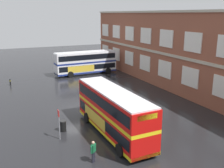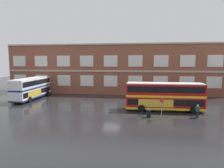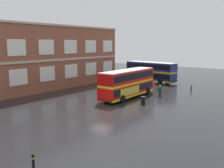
{
  "view_description": "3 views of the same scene",
  "coord_description": "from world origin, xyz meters",
  "px_view_note": "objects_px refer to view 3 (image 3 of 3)",
  "views": [
    {
      "loc": [
        27.36,
        -8.0,
        10.6
      ],
      "look_at": [
        1.38,
        4.07,
        2.84
      ],
      "focal_mm": 41.7,
      "sensor_mm": 36.0,
      "label": 1
    },
    {
      "loc": [
        3.96,
        -27.85,
        7.07
      ],
      "look_at": [
        -0.09,
        1.09,
        3.82
      ],
      "focal_mm": 31.61,
      "sensor_mm": 36.0,
      "label": 2
    },
    {
      "loc": [
        -23.02,
        -19.17,
        7.92
      ],
      "look_at": [
        5.7,
        2.78,
        2.09
      ],
      "focal_mm": 40.67,
      "sensor_mm": 36.0,
      "label": 3
    }
  ],
  "objects_px": {
    "bus_stand_flag": "(154,91)",
    "safety_bollard_east": "(191,88)",
    "double_decker_far": "(151,71)",
    "double_decker_middle": "(128,83)",
    "waiting_passenger": "(160,90)",
    "station_litter_bin": "(143,100)",
    "safety_bollard_west": "(33,161)"
  },
  "relations": [
    {
      "from": "bus_stand_flag",
      "to": "safety_bollard_east",
      "type": "height_order",
      "value": "bus_stand_flag"
    },
    {
      "from": "double_decker_far",
      "to": "double_decker_middle",
      "type": "bearing_deg",
      "value": -162.65
    },
    {
      "from": "waiting_passenger",
      "to": "safety_bollard_east",
      "type": "xyz_separation_m",
      "value": [
        6.98,
        -2.25,
        -0.44
      ]
    },
    {
      "from": "double_decker_far",
      "to": "waiting_passenger",
      "type": "distance_m",
      "value": 14.72
    },
    {
      "from": "double_decker_middle",
      "to": "waiting_passenger",
      "type": "distance_m",
      "value": 5.19
    },
    {
      "from": "waiting_passenger",
      "to": "station_litter_bin",
      "type": "relative_size",
      "value": 1.65
    },
    {
      "from": "double_decker_far",
      "to": "safety_bollard_east",
      "type": "bearing_deg",
      "value": -115.87
    },
    {
      "from": "bus_stand_flag",
      "to": "safety_bollard_east",
      "type": "relative_size",
      "value": 2.84
    },
    {
      "from": "double_decker_middle",
      "to": "waiting_passenger",
      "type": "bearing_deg",
      "value": -41.67
    },
    {
      "from": "double_decker_middle",
      "to": "safety_bollard_west",
      "type": "relative_size",
      "value": 11.62
    },
    {
      "from": "station_litter_bin",
      "to": "safety_bollard_west",
      "type": "relative_size",
      "value": 1.08
    },
    {
      "from": "double_decker_middle",
      "to": "waiting_passenger",
      "type": "relative_size",
      "value": 6.5
    },
    {
      "from": "double_decker_middle",
      "to": "station_litter_bin",
      "type": "height_order",
      "value": "double_decker_middle"
    },
    {
      "from": "station_litter_bin",
      "to": "safety_bollard_east",
      "type": "relative_size",
      "value": 1.08
    },
    {
      "from": "bus_stand_flag",
      "to": "waiting_passenger",
      "type": "bearing_deg",
      "value": 16.44
    },
    {
      "from": "station_litter_bin",
      "to": "safety_bollard_east",
      "type": "bearing_deg",
      "value": -6.88
    },
    {
      "from": "double_decker_middle",
      "to": "station_litter_bin",
      "type": "xyz_separation_m",
      "value": [
        -2.35,
        -4.02,
        -1.63
      ]
    },
    {
      "from": "double_decker_middle",
      "to": "safety_bollard_east",
      "type": "relative_size",
      "value": 11.62
    },
    {
      "from": "station_litter_bin",
      "to": "safety_bollard_west",
      "type": "xyz_separation_m",
      "value": [
        -19.25,
        -3.22,
        -0.03
      ]
    },
    {
      "from": "safety_bollard_west",
      "to": "safety_bollard_east",
      "type": "height_order",
      "value": "same"
    },
    {
      "from": "safety_bollard_west",
      "to": "safety_bollard_east",
      "type": "bearing_deg",
      "value": 2.91
    },
    {
      "from": "waiting_passenger",
      "to": "safety_bollard_west",
      "type": "height_order",
      "value": "waiting_passenger"
    },
    {
      "from": "double_decker_far",
      "to": "bus_stand_flag",
      "type": "xyz_separation_m",
      "value": [
        -16.72,
        -9.67,
        -0.51
      ]
    },
    {
      "from": "waiting_passenger",
      "to": "double_decker_far",
      "type": "bearing_deg",
      "value": 34.48
    },
    {
      "from": "station_litter_bin",
      "to": "safety_bollard_east",
      "type": "xyz_separation_m",
      "value": [
        13.09,
        -1.58,
        -0.03
      ]
    },
    {
      "from": "double_decker_far",
      "to": "station_litter_bin",
      "type": "relative_size",
      "value": 10.9
    },
    {
      "from": "double_decker_far",
      "to": "safety_bollard_west",
      "type": "xyz_separation_m",
      "value": [
        -37.46,
        -12.2,
        -1.66
      ]
    },
    {
      "from": "double_decker_far",
      "to": "bus_stand_flag",
      "type": "height_order",
      "value": "double_decker_far"
    },
    {
      "from": "waiting_passenger",
      "to": "bus_stand_flag",
      "type": "xyz_separation_m",
      "value": [
        -4.63,
        -1.36,
        0.7
      ]
    },
    {
      "from": "double_decker_middle",
      "to": "safety_bollard_east",
      "type": "xyz_separation_m",
      "value": [
        10.74,
        -5.6,
        -1.66
      ]
    },
    {
      "from": "waiting_passenger",
      "to": "safety_bollard_east",
      "type": "height_order",
      "value": "waiting_passenger"
    },
    {
      "from": "double_decker_middle",
      "to": "double_decker_far",
      "type": "distance_m",
      "value": 16.62
    }
  ]
}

